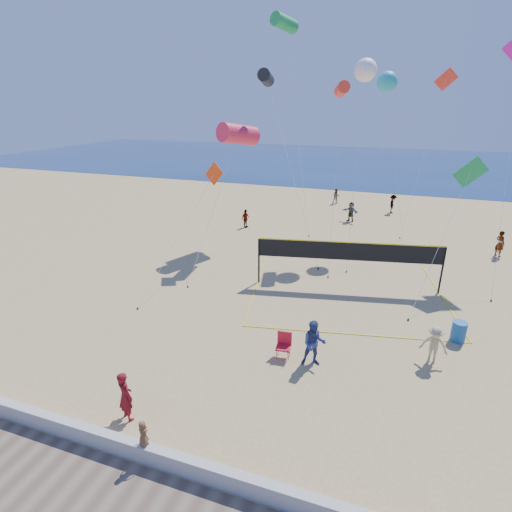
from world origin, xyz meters
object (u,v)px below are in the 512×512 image
(trash_barrel, at_px, (459,332))
(volleyball_net, at_px, (349,256))
(camp_chair, at_px, (284,343))
(woman, at_px, (125,396))

(trash_barrel, bearing_deg, volleyball_net, 144.08)
(camp_chair, bearing_deg, woman, -133.46)
(volleyball_net, bearing_deg, camp_chair, -112.95)
(trash_barrel, relative_size, volleyball_net, 0.08)
(camp_chair, bearing_deg, volleyball_net, 72.77)
(woman, relative_size, volleyball_net, 0.15)
(trash_barrel, xyz_separation_m, volleyball_net, (-5.28, 3.83, 1.41))
(camp_chair, relative_size, volleyball_net, 0.10)
(woman, height_order, camp_chair, woman)
(woman, height_order, trash_barrel, woman)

